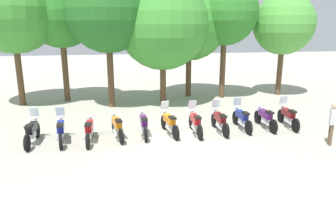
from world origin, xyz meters
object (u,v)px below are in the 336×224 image
(motorcycle_7, at_px, (220,121))
(motorcycle_8, at_px, (242,118))
(tree_5, at_px, (225,12))
(motorcycle_5, at_px, (169,123))
(tree_3, at_px, (163,24))
(tree_1, at_px, (60,11))
(tree_4, at_px, (189,21))
(motorcycle_0, at_px, (32,131))
(motorcycle_9, at_px, (265,118))
(motorcycle_4, at_px, (144,124))
(tree_2, at_px, (108,9))
(motorcycle_2, at_px, (89,130))
(motorcycle_3, at_px, (117,126))
(motorcycle_6, at_px, (195,122))
(tree_6, at_px, (284,24))
(motorcycle_1, at_px, (61,130))
(tree_0, at_px, (12,8))
(motorcycle_10, at_px, (288,116))
(person_0, at_px, (332,120))

(motorcycle_7, height_order, motorcycle_8, same)
(tree_5, bearing_deg, motorcycle_5, -124.50)
(motorcycle_7, height_order, tree_3, tree_3)
(tree_1, height_order, tree_4, tree_1)
(tree_3, bearing_deg, motorcycle_0, -136.85)
(motorcycle_9, bearing_deg, motorcycle_4, 90.42)
(motorcycle_0, relative_size, tree_2, 0.28)
(motorcycle_2, relative_size, motorcycle_3, 1.01)
(motorcycle_6, bearing_deg, motorcycle_5, 83.44)
(motorcycle_8, xyz_separation_m, tree_6, (5.39, 6.87, 4.18))
(motorcycle_1, height_order, motorcycle_7, same)
(motorcycle_9, height_order, tree_0, tree_0)
(motorcycle_3, xyz_separation_m, tree_1, (-3.02, 7.58, 4.94))
(motorcycle_0, relative_size, motorcycle_9, 1.00)
(motorcycle_6, bearing_deg, tree_0, 52.47)
(motorcycle_5, distance_m, motorcycle_10, 5.70)
(motorcycle_5, bearing_deg, tree_2, 14.99)
(motorcycle_5, bearing_deg, tree_5, -44.32)
(motorcycle_5, xyz_separation_m, tree_2, (-2.51, 5.42, 4.97))
(motorcycle_3, bearing_deg, motorcycle_0, 82.21)
(motorcycle_3, bearing_deg, motorcycle_2, 94.93)
(motorcycle_9, bearing_deg, tree_2, 52.17)
(tree_1, bearing_deg, motorcycle_1, -84.49)
(motorcycle_1, height_order, person_0, person_0)
(motorcycle_2, relative_size, motorcycle_7, 1.00)
(motorcycle_3, distance_m, tree_5, 10.98)
(tree_0, relative_size, tree_3, 1.11)
(motorcycle_3, bearing_deg, motorcycle_6, -100.66)
(motorcycle_4, xyz_separation_m, motorcycle_10, (6.82, 0.13, 0.01))
(tree_5, bearing_deg, motorcycle_8, -100.77)
(tree_0, distance_m, tree_1, 2.62)
(motorcycle_1, bearing_deg, tree_2, -25.83)
(motorcycle_6, xyz_separation_m, tree_2, (-3.65, 5.55, 4.97))
(motorcycle_3, height_order, tree_6, tree_6)
(motorcycle_3, distance_m, tree_3, 7.62)
(motorcycle_1, xyz_separation_m, motorcycle_8, (7.96, 0.47, 0.00))
(tree_2, relative_size, tree_3, 1.08)
(motorcycle_1, height_order, motorcycle_6, same)
(motorcycle_8, distance_m, motorcycle_10, 2.28)
(tree_0, distance_m, tree_5, 12.49)
(person_0, bearing_deg, motorcycle_4, 176.29)
(tree_0, bearing_deg, motorcycle_2, -58.38)
(motorcycle_8, distance_m, tree_4, 8.70)
(motorcycle_2, height_order, tree_5, tree_5)
(motorcycle_3, distance_m, tree_2, 7.45)
(motorcycle_2, distance_m, motorcycle_5, 3.43)
(tree_1, distance_m, tree_2, 3.46)
(motorcycle_5, height_order, motorcycle_8, same)
(tree_5, bearing_deg, tree_1, 176.30)
(motorcycle_1, height_order, tree_4, tree_4)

